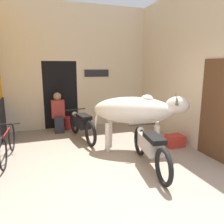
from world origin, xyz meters
The scene contains 10 objects.
ground_plane centered at (0.00, 0.00, 0.00)m, with size 30.00×30.00×0.00m, color gray.
wall_back_with_doorway centered at (-0.20, 4.56, 1.62)m, with size 4.48×0.93×3.82m.
wall_right_with_door centered at (2.33, 2.11, 1.88)m, with size 0.22×4.32×3.82m.
cow centered at (0.85, 1.76, 0.96)m, with size 2.12×1.43×1.38m.
motorcycle_near centered at (0.71, 0.86, 0.43)m, with size 0.58×1.93×0.76m.
motorcycle_far centered at (-0.21, 2.98, 0.43)m, with size 0.58×1.85×0.76m.
bicycle centered at (-1.94, 2.20, 0.34)m, with size 0.44×1.69×0.68m.
shopkeeper_seated centered at (-0.73, 3.87, 0.63)m, with size 0.38×0.34×1.19m.
plastic_stool centered at (-0.41, 4.09, 0.21)m, with size 0.37×0.37×0.38m.
crate centered at (1.86, 1.70, 0.14)m, with size 0.44×0.32×0.28m.
Camera 1 is at (-1.27, -2.66, 1.95)m, focal length 35.00 mm.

